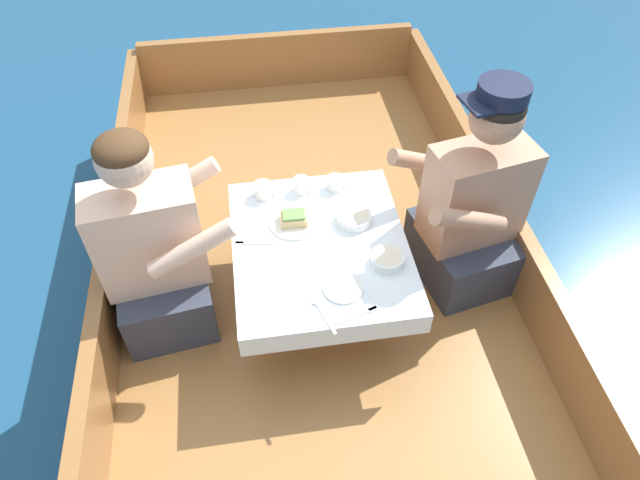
{
  "coord_description": "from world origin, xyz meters",
  "views": [
    {
      "loc": [
        -0.23,
        -1.69,
        2.34
      ],
      "look_at": [
        0.0,
        -0.15,
        0.68
      ],
      "focal_mm": 32.0,
      "sensor_mm": 36.0,
      "label": 1
    }
  ],
  "objects_px": {
    "coffee_cup_port": "(335,183)",
    "coffee_cup_starboard": "(302,185)",
    "person_port": "(155,254)",
    "sandwich": "(294,218)",
    "coffee_cup_center": "(263,190)",
    "person_starboard": "(471,209)"
  },
  "relations": [
    {
      "from": "person_port",
      "to": "coffee_cup_port",
      "type": "height_order",
      "value": "person_port"
    },
    {
      "from": "sandwich",
      "to": "coffee_cup_port",
      "type": "xyz_separation_m",
      "value": [
        0.21,
        0.2,
        -0.0
      ]
    },
    {
      "from": "coffee_cup_port",
      "to": "coffee_cup_starboard",
      "type": "distance_m",
      "value": 0.15
    },
    {
      "from": "sandwich",
      "to": "coffee_cup_center",
      "type": "height_order",
      "value": "coffee_cup_center"
    },
    {
      "from": "coffee_cup_port",
      "to": "coffee_cup_starboard",
      "type": "relative_size",
      "value": 1.09
    },
    {
      "from": "person_starboard",
      "to": "sandwich",
      "type": "relative_size",
      "value": 8.89
    },
    {
      "from": "sandwich",
      "to": "coffee_cup_port",
      "type": "distance_m",
      "value": 0.28
    },
    {
      "from": "coffee_cup_center",
      "to": "sandwich",
      "type": "bearing_deg",
      "value": -59.97
    },
    {
      "from": "person_starboard",
      "to": "coffee_cup_port",
      "type": "bearing_deg",
      "value": -36.66
    },
    {
      "from": "person_port",
      "to": "coffee_cup_starboard",
      "type": "bearing_deg",
      "value": 17.36
    },
    {
      "from": "person_port",
      "to": "coffee_cup_center",
      "type": "height_order",
      "value": "person_port"
    },
    {
      "from": "person_starboard",
      "to": "coffee_cup_center",
      "type": "relative_size",
      "value": 9.2
    },
    {
      "from": "person_port",
      "to": "coffee_cup_starboard",
      "type": "xyz_separation_m",
      "value": [
        0.62,
        0.29,
        0.03
      ]
    },
    {
      "from": "person_starboard",
      "to": "coffee_cup_port",
      "type": "height_order",
      "value": "person_starboard"
    },
    {
      "from": "sandwich",
      "to": "coffee_cup_center",
      "type": "xyz_separation_m",
      "value": [
        -0.11,
        0.19,
        0.0
      ]
    },
    {
      "from": "coffee_cup_port",
      "to": "sandwich",
      "type": "bearing_deg",
      "value": -136.72
    },
    {
      "from": "coffee_cup_port",
      "to": "person_port",
      "type": "bearing_deg",
      "value": -159.29
    },
    {
      "from": "person_starboard",
      "to": "coffee_cup_port",
      "type": "relative_size",
      "value": 9.45
    },
    {
      "from": "person_port",
      "to": "sandwich",
      "type": "height_order",
      "value": "person_port"
    },
    {
      "from": "person_port",
      "to": "coffee_cup_port",
      "type": "bearing_deg",
      "value": 12.76
    },
    {
      "from": "person_port",
      "to": "sandwich",
      "type": "distance_m",
      "value": 0.57
    },
    {
      "from": "person_port",
      "to": "coffee_cup_starboard",
      "type": "height_order",
      "value": "person_port"
    }
  ]
}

